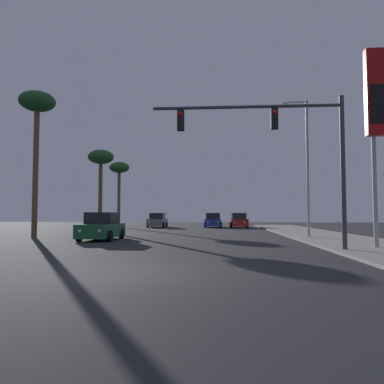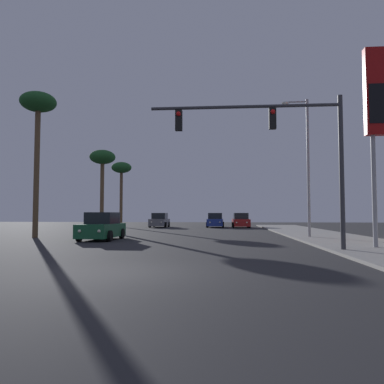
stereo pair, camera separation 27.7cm
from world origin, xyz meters
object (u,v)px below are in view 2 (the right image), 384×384
car_green (102,227)px  car_red (241,221)px  car_grey (160,221)px  palm_tree_near (38,111)px  street_lamp (306,160)px  car_blue (215,221)px  traffic_light_mast (283,139)px  palm_tree_far (121,171)px  palm_tree_mid (102,161)px

car_green → car_red: same height
car_grey → palm_tree_near: size_ratio=0.44×
car_red → street_lamp: bearing=98.1°
car_blue → street_lamp: 20.87m
traffic_light_mast → palm_tree_near: bearing=152.0°
street_lamp → palm_tree_far: bearing=132.4°
car_blue → traffic_light_mast: size_ratio=0.53×
car_green → palm_tree_mid: size_ratio=0.57×
car_red → car_blue: (-2.95, 0.68, 0.00)m
car_green → street_lamp: street_lamp is taller
car_red → palm_tree_far: bearing=-4.6°
traffic_light_mast → palm_tree_mid: size_ratio=1.08×
car_blue → palm_tree_far: (-11.30, -0.09, 6.02)m
car_blue → street_lamp: (6.33, -19.40, 4.36)m
palm_tree_near → palm_tree_mid: size_ratio=1.30×
car_blue → street_lamp: bearing=109.0°
car_green → palm_tree_near: palm_tree_near is taller
car_green → palm_tree_mid: bearing=-70.0°
car_grey → palm_tree_far: 7.66m
car_red → palm_tree_mid: palm_tree_mid is taller
car_green → palm_tree_mid: (-3.87, 11.65, 5.79)m
car_green → palm_tree_near: 9.46m
car_grey → street_lamp: 23.44m
car_grey → palm_tree_near: (-5.02, -19.77, 7.80)m
street_lamp → palm_tree_mid: bearing=150.9°
car_red → palm_tree_near: size_ratio=0.44×
palm_tree_mid → car_red: bearing=35.2°
palm_tree_far → palm_tree_mid: bearing=-84.6°
street_lamp → car_blue: bearing=108.1°
car_green → car_red: (9.45, 21.06, 0.00)m
street_lamp → palm_tree_far: street_lamp is taller
traffic_light_mast → street_lamp: size_ratio=0.91×
traffic_light_mast → palm_tree_near: 17.48m
car_grey → palm_tree_mid: palm_tree_mid is taller
traffic_light_mast → palm_tree_mid: 22.78m
street_lamp → palm_tree_near: 18.26m
street_lamp → palm_tree_far: size_ratio=1.15×
car_grey → car_blue: (6.57, 0.32, 0.00)m
car_green → palm_tree_far: size_ratio=0.55×
street_lamp → palm_tree_near: (-17.92, -0.69, 3.45)m
car_grey → palm_tree_far: size_ratio=0.55×
car_grey → car_red: same height
palm_tree_near → palm_tree_mid: palm_tree_near is taller
car_grey → palm_tree_far: bearing=-1.4°
traffic_light_mast → street_lamp: (2.85, 8.70, 0.35)m
car_grey → palm_tree_near: bearing=77.0°
traffic_light_mast → palm_tree_far: 31.73m
street_lamp → car_grey: bearing=124.1°
car_red → palm_tree_far: size_ratio=0.55×
traffic_light_mast → palm_tree_far: palm_tree_far is taller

